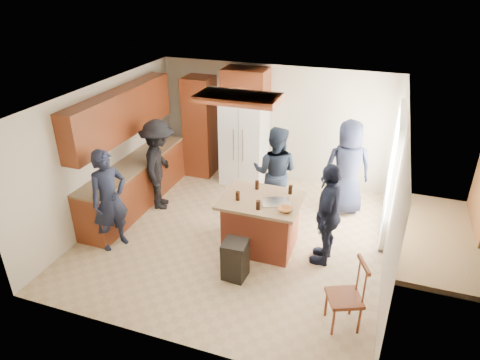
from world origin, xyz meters
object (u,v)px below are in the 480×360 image
(person_side_right, at_px, (328,214))
(refrigerator, at_px, (244,143))
(kitchen_island, at_px, (261,223))
(person_behind_left, at_px, (275,172))
(person_counter, at_px, (159,165))
(trash_bin, at_px, (235,260))
(person_behind_right, at_px, (347,168))
(spindle_chair, at_px, (346,298))
(person_front_left, at_px, (109,200))

(person_side_right, distance_m, refrigerator, 3.12)
(refrigerator, xyz_separation_m, kitchen_island, (1.07, -2.27, -0.43))
(person_behind_left, height_order, person_counter, person_counter)
(kitchen_island, bearing_deg, trash_bin, -98.63)
(person_behind_right, bearing_deg, kitchen_island, 35.74)
(person_behind_right, bearing_deg, person_behind_left, 4.47)
(kitchen_island, xyz_separation_m, spindle_chair, (1.54, -1.32, -0.02))
(person_behind_left, relative_size, trash_bin, 2.79)
(trash_bin, bearing_deg, person_behind_right, 63.14)
(refrigerator, bearing_deg, spindle_chair, -54.00)
(person_behind_right, relative_size, trash_bin, 2.91)
(refrigerator, height_order, trash_bin, refrigerator)
(kitchen_island, distance_m, trash_bin, 0.90)
(refrigerator, distance_m, trash_bin, 3.34)
(person_side_right, height_order, trash_bin, person_side_right)
(person_side_right, bearing_deg, person_front_left, -73.38)
(person_side_right, relative_size, refrigerator, 0.95)
(trash_bin, bearing_deg, spindle_chair, -14.73)
(person_behind_left, xyz_separation_m, kitchen_island, (0.07, -1.12, -0.40))
(person_counter, bearing_deg, person_side_right, -121.33)
(kitchen_island, bearing_deg, person_counter, 162.99)
(person_counter, bearing_deg, trash_bin, -146.37)
(person_front_left, height_order, trash_bin, person_front_left)
(person_behind_left, distance_m, person_counter, 2.20)
(person_behind_right, xyz_separation_m, person_side_right, (-0.09, -1.67, -0.07))
(person_front_left, relative_size, spindle_chair, 1.75)
(person_counter, relative_size, refrigerator, 0.99)
(person_behind_left, xyz_separation_m, person_counter, (-2.16, -0.44, 0.01))
(person_behind_left, bearing_deg, person_front_left, 38.27)
(person_counter, relative_size, kitchen_island, 1.39)
(person_behind_right, bearing_deg, person_counter, -3.23)
(refrigerator, bearing_deg, kitchen_island, -64.84)
(person_front_left, xyz_separation_m, person_behind_right, (3.51, 2.43, 0.04))
(trash_bin, bearing_deg, person_side_right, 36.22)
(person_front_left, height_order, kitchen_island, person_front_left)
(person_front_left, relative_size, trash_bin, 2.76)
(person_front_left, xyz_separation_m, spindle_chair, (3.89, -0.56, -0.42))
(person_side_right, distance_m, kitchen_island, 1.13)
(person_side_right, relative_size, kitchen_island, 1.33)
(person_behind_right, distance_m, person_side_right, 1.68)
(person_behind_right, bearing_deg, person_side_right, 67.40)
(refrigerator, bearing_deg, person_front_left, -112.86)
(kitchen_island, bearing_deg, person_front_left, -162.07)
(trash_bin, bearing_deg, person_counter, 143.30)
(person_front_left, distance_m, person_behind_right, 4.27)
(kitchen_island, relative_size, trash_bin, 2.03)
(person_behind_left, bearing_deg, person_side_right, 134.19)
(person_front_left, distance_m, spindle_chair, 3.95)
(person_behind_left, xyz_separation_m, refrigerator, (-0.99, 1.15, 0.02))
(refrigerator, bearing_deg, person_side_right, -46.73)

